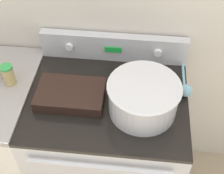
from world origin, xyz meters
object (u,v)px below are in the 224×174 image
(ladle, at_px, (185,89))
(spice_jar_green_cap, at_px, (8,75))
(casserole_dish, at_px, (71,94))
(mixing_bowl, at_px, (143,97))

(ladle, bearing_deg, spice_jar_green_cap, -177.51)
(casserole_dish, xyz_separation_m, ladle, (0.55, 0.10, -0.01))
(casserole_dish, distance_m, spice_jar_green_cap, 0.33)
(ladle, xyz_separation_m, spice_jar_green_cap, (-0.87, -0.04, 0.04))
(mixing_bowl, height_order, ladle, mixing_bowl)
(casserole_dish, relative_size, ladle, 1.26)
(mixing_bowl, relative_size, spice_jar_green_cap, 2.92)
(ladle, bearing_deg, casserole_dish, -169.72)
(ladle, relative_size, spice_jar_green_cap, 2.23)
(mixing_bowl, distance_m, spice_jar_green_cap, 0.67)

